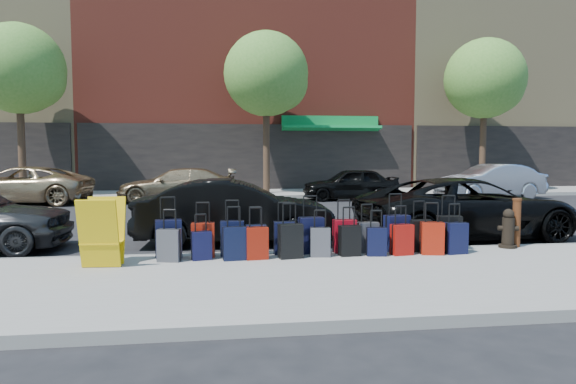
{
  "coord_description": "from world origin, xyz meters",
  "views": [
    {
      "loc": [
        -1.73,
        -13.83,
        1.97
      ],
      "look_at": [
        -0.03,
        -1.5,
        1.02
      ],
      "focal_mm": 32.0,
      "sensor_mm": 36.0,
      "label": 1
    }
  ],
  "objects": [
    {
      "name": "suitcase_front_3",
      "position": [
        -1.06,
        -4.76,
        0.42
      ],
      "size": [
        0.37,
        0.23,
        0.87
      ],
      "rotation": [
        0.0,
        0.0,
        0.09
      ],
      "color": "black",
      "rests_on": "sidewalk_near"
    },
    {
      "name": "suitcase_front_6",
      "position": [
        0.57,
        -4.76,
        0.45
      ],
      "size": [
        0.41,
        0.23,
        0.97
      ],
      "rotation": [
        0.0,
        0.0,
        0.03
      ],
      "color": "maroon",
      "rests_on": "sidewalk_near"
    },
    {
      "name": "suitcase_back_8",
      "position": [
        1.53,
        -5.13,
        0.43
      ],
      "size": [
        0.4,
        0.26,
        0.88
      ],
      "rotation": [
        0.0,
        0.0,
        0.14
      ],
      "color": "maroon",
      "rests_on": "sidewalk_near"
    },
    {
      "name": "car_near_1",
      "position": [
        -1.35,
        -2.81,
        0.7
      ],
      "size": [
        4.32,
        1.71,
        1.4
      ],
      "primitive_type": "imported",
      "rotation": [
        0.0,
        0.0,
        1.52
      ],
      "color": "black",
      "rests_on": "ground"
    },
    {
      "name": "car_far_1",
      "position": [
        -3.32,
        7.06,
        0.68
      ],
      "size": [
        4.74,
        2.0,
        1.36
      ],
      "primitive_type": "imported",
      "rotation": [
        0.0,
        0.0,
        -1.59
      ],
      "color": "#987F5D",
      "rests_on": "ground"
    },
    {
      "name": "bollard",
      "position": [
        4.0,
        -4.69,
        0.64
      ],
      "size": [
        0.17,
        0.17,
        0.95
      ],
      "color": "#38190C",
      "rests_on": "sidewalk_near"
    },
    {
      "name": "suitcase_front_9",
      "position": [
        1.99,
        -4.84,
        0.44
      ],
      "size": [
        0.41,
        0.26,
        0.94
      ],
      "rotation": [
        0.0,
        0.0,
        0.13
      ],
      "color": "black",
      "rests_on": "sidewalk_near"
    },
    {
      "name": "suitcase_front_7",
      "position": [
        1.0,
        -4.8,
        0.43
      ],
      "size": [
        0.39,
        0.24,
        0.89
      ],
      "rotation": [
        0.0,
        0.0,
        0.1
      ],
      "color": "#3A3A3F",
      "rests_on": "sidewalk_near"
    },
    {
      "name": "suitcase_back_4",
      "position": [
        -0.49,
        -5.14,
        0.45
      ],
      "size": [
        0.43,
        0.29,
        0.96
      ],
      "rotation": [
        0.0,
        0.0,
        0.16
      ],
      "color": "black",
      "rests_on": "sidewalk_near"
    },
    {
      "name": "suitcase_back_6",
      "position": [
        0.58,
        -5.08,
        0.42
      ],
      "size": [
        0.38,
        0.24,
        0.87
      ],
      "rotation": [
        0.0,
        0.0,
        0.07
      ],
      "color": "black",
      "rests_on": "sidewalk_near"
    },
    {
      "name": "suitcase_front_4",
      "position": [
        -0.54,
        -4.76,
        0.44
      ],
      "size": [
        0.39,
        0.22,
        0.94
      ],
      "rotation": [
        0.0,
        0.0,
        -0.02
      ],
      "color": "black",
      "rests_on": "sidewalk_near"
    },
    {
      "name": "car_near_2",
      "position": [
        3.93,
        -2.87,
        0.7
      ],
      "size": [
        5.28,
        2.84,
        1.41
      ],
      "primitive_type": "imported",
      "rotation": [
        0.0,
        0.0,
        1.67
      ],
      "color": "black",
      "rests_on": "ground"
    },
    {
      "name": "car_far_0",
      "position": [
        -9.25,
        7.04,
        0.73
      ],
      "size": [
        5.41,
        2.84,
        1.45
      ],
      "primitive_type": "imported",
      "rotation": [
        0.0,
        0.0,
        -1.66
      ],
      "color": "tan",
      "rests_on": "ground"
    },
    {
      "name": "suitcase_back_10",
      "position": [
        2.53,
        -5.16,
        0.43
      ],
      "size": [
        0.41,
        0.27,
        0.91
      ],
      "rotation": [
        0.0,
        0.0,
        0.13
      ],
      "color": "black",
      "rests_on": "sidewalk_near"
    },
    {
      "name": "suitcase_back_0",
      "position": [
        -2.54,
        -5.13,
        0.42
      ],
      "size": [
        0.4,
        0.28,
        0.88
      ],
      "rotation": [
        0.0,
        0.0,
        -0.2
      ],
      "color": "#3E3F44",
      "rests_on": "sidewalk_near"
    },
    {
      "name": "tree_left",
      "position": [
        -9.86,
        9.5,
        5.41
      ],
      "size": [
        3.8,
        3.8,
        7.27
      ],
      "color": "black",
      "rests_on": "sidewalk_far"
    },
    {
      "name": "suitcase_front_2",
      "position": [
        -1.48,
        -4.77,
        0.46
      ],
      "size": [
        0.42,
        0.25,
        0.99
      ],
      "rotation": [
        0.0,
        0.0,
        -0.06
      ],
      "color": "black",
      "rests_on": "sidewalk_near"
    },
    {
      "name": "ground",
      "position": [
        0.0,
        0.0,
        0.0
      ],
      "size": [
        120.0,
        120.0,
        0.0
      ],
      "primitive_type": "plane",
      "color": "black",
      "rests_on": "ground"
    },
    {
      "name": "suitcase_front_5",
      "position": [
        -0.05,
        -4.75,
        0.48
      ],
      "size": [
        0.45,
        0.28,
        1.05
      ],
      "rotation": [
        0.0,
        0.0,
        0.08
      ],
      "color": "black",
      "rests_on": "sidewalk_near"
    },
    {
      "name": "display_rack",
      "position": [
        -3.56,
        -5.37,
        0.69
      ],
      "size": [
        0.66,
        0.72,
        1.1
      ],
      "rotation": [
        0.0,
        0.0,
        -0.08
      ],
      "color": "gold",
      "rests_on": "sidewalk_near"
    },
    {
      "name": "curb_near",
      "position": [
        0.0,
        -4.48,
        0.07
      ],
      "size": [
        60.0,
        0.08,
        0.15
      ],
      "primitive_type": "cube",
      "color": "gray",
      "rests_on": "ground"
    },
    {
      "name": "suitcase_front_1",
      "position": [
        -1.99,
        -4.84,
        0.45
      ],
      "size": [
        0.4,
        0.22,
        0.97
      ],
      "rotation": [
        0.0,
        0.0,
        -0.01
      ],
      "color": "maroon",
      "rests_on": "sidewalk_near"
    },
    {
      "name": "sidewalk_far",
      "position": [
        0.0,
        10.0,
        0.07
      ],
      "size": [
        60.0,
        4.0,
        0.15
      ],
      "primitive_type": "cube",
      "color": "gray",
      "rests_on": "ground"
    },
    {
      "name": "fire_hydrant",
      "position": [
        3.8,
        -4.74,
        0.5
      ],
      "size": [
        0.39,
        0.34,
        0.75
      ],
      "rotation": [
        0.0,
        0.0,
        -0.27
      ],
      "color": "black",
      "rests_on": "sidewalk_near"
    },
    {
      "name": "suitcase_front_0",
      "position": [
        -2.58,
        -4.81,
        0.48
      ],
      "size": [
        0.47,
        0.3,
        1.06
      ],
      "rotation": [
        0.0,
        0.0,
        0.14
      ],
      "color": "black",
      "rests_on": "sidewalk_near"
    },
    {
      "name": "suitcase_back_5",
      "position": [
        0.05,
        -5.08,
        0.41
      ],
      "size": [
        0.37,
        0.24,
        0.82
      ],
      "rotation": [
        0.0,
        0.0,
        -0.13
      ],
      "color": "#414146",
      "rests_on": "sidewalk_near"
    },
    {
      "name": "suitcase_back_7",
      "position": [
        1.05,
        -5.14,
        0.4
      ],
      "size": [
        0.36,
        0.24,
        0.81
      ],
      "rotation": [
        0.0,
        0.0,
        -0.14
      ],
      "color": "black",
      "rests_on": "sidewalk_near"
    },
    {
      "name": "suitcase_front_10",
      "position": [
        2.57,
        -4.8,
        0.47
      ],
      "size": [
        0.45,
        0.27,
        1.03
      ],
      "rotation": [
        0.0,
        0.0,
        -0.09
      ],
      "color": "black",
      "rests_on": "sidewalk_near"
    },
    {
      "name": "suitcase_back_2",
      "position": [
        -1.45,
        -5.16,
        0.44
      ],
      "size": [
        0.4,
        0.26,
        0.91
      ],
      "rotation": [
        0.0,
        0.0,
        0.1
      ],
      "color": "black",
      "rests_on": "sidewalk_near"
    },
    {
      "name": "tree_center",
      "position": [
        0.64,
        9.5,
        5.41
      ],
      "size": [
        3.8,
        3.8,
        7.27
      ],
      "color": "black",
      "rests_on": "sidewalk_far"
    },
    {
      "name": "suitcase_front_8",
      "position": [
        1.56,
        -4.76,
        0.49
      ],
      "size": [
        0.48,
        0.32,
        1.07
      ],
      "rotation": [
        0.0,
        0.0,
        0.17
      ],
      "color": "black",
      "rests_on": "sidewalk_near"
    },
    {
      "name": "suitcase_back_3",
      "position": [
        -1.07,
        -5.15,
        0.43
      ],
      "size": [
        0.4,
        0.27,
        0.89
      ],
      "rotation": [
        0.0,
        0.0,
        0.13
      ],
      "color": "maroon",
      "rests_on": "sidewalk_near"
    },
    {
      "name": "building_center",
      "position": [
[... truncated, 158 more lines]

